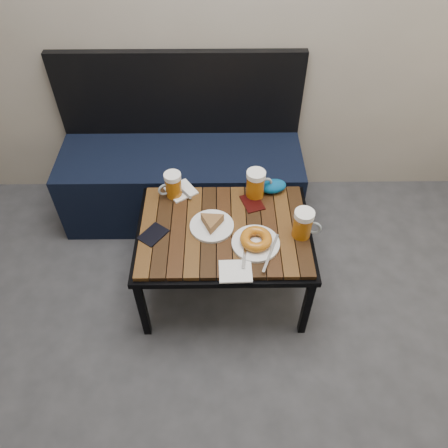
{
  "coord_description": "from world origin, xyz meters",
  "views": [
    {
      "loc": [
        0.04,
        -0.26,
        2.0
      ],
      "look_at": [
        0.05,
        1.14,
        0.5
      ],
      "focal_mm": 35.0,
      "sensor_mm": 36.0,
      "label": 1
    }
  ],
  "objects_px": {
    "plate_bagel": "(256,241)",
    "knit_pouch": "(273,186)",
    "beer_mug_centre": "(256,184)",
    "cafe_table": "(224,234)",
    "beer_mug_left": "(173,185)",
    "beer_mug_right": "(303,224)",
    "passport_burgundy": "(252,203)",
    "passport_navy": "(153,235)",
    "bench": "(183,175)",
    "plate_pie": "(212,224)"
  },
  "relations": [
    {
      "from": "beer_mug_left",
      "to": "passport_navy",
      "type": "xyz_separation_m",
      "value": [
        -0.08,
        -0.27,
        -0.07
      ]
    },
    {
      "from": "beer_mug_right",
      "to": "plate_bagel",
      "type": "bearing_deg",
      "value": -149.82
    },
    {
      "from": "beer_mug_right",
      "to": "passport_burgundy",
      "type": "bearing_deg",
      "value": 150.68
    },
    {
      "from": "plate_pie",
      "to": "knit_pouch",
      "type": "height_order",
      "value": "same"
    },
    {
      "from": "beer_mug_left",
      "to": "passport_navy",
      "type": "distance_m",
      "value": 0.29
    },
    {
      "from": "bench",
      "to": "cafe_table",
      "type": "height_order",
      "value": "bench"
    },
    {
      "from": "plate_pie",
      "to": "passport_burgundy",
      "type": "distance_m",
      "value": 0.26
    },
    {
      "from": "beer_mug_centre",
      "to": "knit_pouch",
      "type": "height_order",
      "value": "beer_mug_centre"
    },
    {
      "from": "bench",
      "to": "passport_burgundy",
      "type": "xyz_separation_m",
      "value": [
        0.39,
        -0.45,
        0.2
      ]
    },
    {
      "from": "beer_mug_centre",
      "to": "passport_navy",
      "type": "relative_size",
      "value": 1.18
    },
    {
      "from": "knit_pouch",
      "to": "beer_mug_left",
      "type": "bearing_deg",
      "value": -176.87
    },
    {
      "from": "plate_bagel",
      "to": "passport_navy",
      "type": "relative_size",
      "value": 2.2
    },
    {
      "from": "bench",
      "to": "passport_navy",
      "type": "distance_m",
      "value": 0.7
    },
    {
      "from": "plate_pie",
      "to": "beer_mug_right",
      "type": "bearing_deg",
      "value": -7.21
    },
    {
      "from": "plate_pie",
      "to": "knit_pouch",
      "type": "bearing_deg",
      "value": 38.92
    },
    {
      "from": "bench",
      "to": "passport_navy",
      "type": "height_order",
      "value": "bench"
    },
    {
      "from": "beer_mug_centre",
      "to": "plate_bagel",
      "type": "relative_size",
      "value": 0.54
    },
    {
      "from": "passport_navy",
      "to": "plate_bagel",
      "type": "bearing_deg",
      "value": 29.11
    },
    {
      "from": "bench",
      "to": "beer_mug_centre",
      "type": "distance_m",
      "value": 0.63
    },
    {
      "from": "beer_mug_left",
      "to": "beer_mug_right",
      "type": "bearing_deg",
      "value": 130.34
    },
    {
      "from": "beer_mug_left",
      "to": "plate_pie",
      "type": "relative_size",
      "value": 0.66
    },
    {
      "from": "cafe_table",
      "to": "beer_mug_right",
      "type": "distance_m",
      "value": 0.38
    },
    {
      "from": "plate_bagel",
      "to": "knit_pouch",
      "type": "relative_size",
      "value": 2.07
    },
    {
      "from": "plate_bagel",
      "to": "passport_burgundy",
      "type": "distance_m",
      "value": 0.27
    },
    {
      "from": "beer_mug_left",
      "to": "knit_pouch",
      "type": "bearing_deg",
      "value": 157.73
    },
    {
      "from": "beer_mug_left",
      "to": "beer_mug_centre",
      "type": "bearing_deg",
      "value": 153.92
    },
    {
      "from": "plate_pie",
      "to": "passport_navy",
      "type": "height_order",
      "value": "plate_pie"
    },
    {
      "from": "cafe_table",
      "to": "plate_bagel",
      "type": "bearing_deg",
      "value": -35.97
    },
    {
      "from": "plate_pie",
      "to": "beer_mug_centre",
      "type": "bearing_deg",
      "value": 44.9
    },
    {
      "from": "passport_navy",
      "to": "beer_mug_left",
      "type": "bearing_deg",
      "value": 110.8
    },
    {
      "from": "plate_pie",
      "to": "passport_navy",
      "type": "distance_m",
      "value": 0.28
    },
    {
      "from": "beer_mug_right",
      "to": "plate_pie",
      "type": "distance_m",
      "value": 0.43
    },
    {
      "from": "plate_bagel",
      "to": "knit_pouch",
      "type": "bearing_deg",
      "value": 73.1
    },
    {
      "from": "beer_mug_left",
      "to": "plate_bagel",
      "type": "height_order",
      "value": "beer_mug_left"
    },
    {
      "from": "cafe_table",
      "to": "beer_mug_centre",
      "type": "distance_m",
      "value": 0.3
    },
    {
      "from": "bench",
      "to": "cafe_table",
      "type": "xyz_separation_m",
      "value": [
        0.24,
        -0.62,
        0.16
      ]
    },
    {
      "from": "cafe_table",
      "to": "bench",
      "type": "bearing_deg",
      "value": 111.56
    },
    {
      "from": "beer_mug_centre",
      "to": "beer_mug_right",
      "type": "bearing_deg",
      "value": -70.82
    },
    {
      "from": "beer_mug_right",
      "to": "passport_burgundy",
      "type": "distance_m",
      "value": 0.31
    },
    {
      "from": "beer_mug_left",
      "to": "passport_burgundy",
      "type": "relative_size",
      "value": 1.07
    },
    {
      "from": "cafe_table",
      "to": "beer_mug_centre",
      "type": "xyz_separation_m",
      "value": [
        0.16,
        0.23,
        0.12
      ]
    },
    {
      "from": "beer_mug_left",
      "to": "passport_burgundy",
      "type": "distance_m",
      "value": 0.41
    },
    {
      "from": "plate_pie",
      "to": "plate_bagel",
      "type": "xyz_separation_m",
      "value": [
        0.2,
        -0.11,
        0.0
      ]
    },
    {
      "from": "beer_mug_centre",
      "to": "plate_bagel",
      "type": "bearing_deg",
      "value": -110.26
    },
    {
      "from": "beer_mug_left",
      "to": "passport_burgundy",
      "type": "bearing_deg",
      "value": 145.56
    },
    {
      "from": "passport_navy",
      "to": "passport_burgundy",
      "type": "xyz_separation_m",
      "value": [
        0.48,
        0.21,
        -0.0
      ]
    },
    {
      "from": "cafe_table",
      "to": "beer_mug_left",
      "type": "xyz_separation_m",
      "value": [
        -0.25,
        0.23,
        0.11
      ]
    },
    {
      "from": "beer_mug_centre",
      "to": "passport_burgundy",
      "type": "relative_size",
      "value": 1.18
    },
    {
      "from": "passport_navy",
      "to": "passport_burgundy",
      "type": "bearing_deg",
      "value": 60.51
    },
    {
      "from": "plate_pie",
      "to": "cafe_table",
      "type": "bearing_deg",
      "value": -7.27
    }
  ]
}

